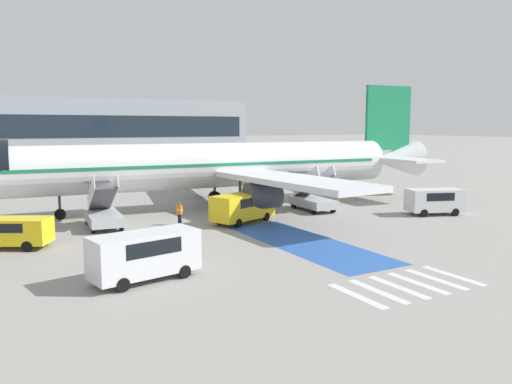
% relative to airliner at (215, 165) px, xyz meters
% --- Properties ---
extents(ground_plane, '(600.00, 600.00, 0.00)m').
position_rel_airliner_xyz_m(ground_plane, '(-2.56, 0.16, -3.79)').
color(ground_plane, gray).
extents(apron_leadline_yellow, '(78.60, 5.69, 0.01)m').
position_rel_airliner_xyz_m(apron_leadline_yellow, '(-0.63, 0.04, -3.79)').
color(apron_leadline_yellow, gold).
rests_on(apron_leadline_yellow, ground_plane).
extents(apron_stand_patch_blue, '(4.31, 13.74, 0.01)m').
position_rel_airliner_xyz_m(apron_stand_patch_blue, '(-0.63, -14.68, -3.79)').
color(apron_stand_patch_blue, '#2856A8').
rests_on(apron_stand_patch_blue, ground_plane).
extents(apron_walkway_bar_0, '(0.44, 3.60, 0.01)m').
position_rel_airliner_xyz_m(apron_walkway_bar_0, '(-4.23, -23.83, -3.79)').
color(apron_walkway_bar_0, silver).
rests_on(apron_walkway_bar_0, ground_plane).
extents(apron_walkway_bar_1, '(0.44, 3.60, 0.01)m').
position_rel_airliner_xyz_m(apron_walkway_bar_1, '(-3.03, -23.83, -3.79)').
color(apron_walkway_bar_1, silver).
rests_on(apron_walkway_bar_1, ground_plane).
extents(apron_walkway_bar_2, '(0.44, 3.60, 0.01)m').
position_rel_airliner_xyz_m(apron_walkway_bar_2, '(-1.83, -23.83, -3.79)').
color(apron_walkway_bar_2, silver).
rests_on(apron_walkway_bar_2, ground_plane).
extents(apron_walkway_bar_3, '(0.44, 3.60, 0.01)m').
position_rel_airliner_xyz_m(apron_walkway_bar_3, '(-0.63, -23.83, -3.79)').
color(apron_walkway_bar_3, silver).
rests_on(apron_walkway_bar_3, ground_plane).
extents(apron_walkway_bar_4, '(0.44, 3.60, 0.01)m').
position_rel_airliner_xyz_m(apron_walkway_bar_4, '(0.57, -23.83, -3.79)').
color(apron_walkway_bar_4, silver).
rests_on(apron_walkway_bar_4, ground_plane).
extents(apron_walkway_bar_5, '(0.44, 3.60, 0.01)m').
position_rel_airliner_xyz_m(apron_walkway_bar_5, '(1.77, -23.83, -3.79)').
color(apron_walkway_bar_5, silver).
rests_on(apron_walkway_bar_5, ground_plane).
extents(airliner, '(45.04, 33.32, 11.24)m').
position_rel_airliner_xyz_m(airliner, '(0.00, 0.00, 0.00)').
color(airliner, silver).
rests_on(airliner, ground_plane).
extents(boarding_stairs_forward, '(2.53, 5.35, 3.97)m').
position_rel_airliner_xyz_m(boarding_stairs_forward, '(-10.49, -3.77, -2.81)').
color(boarding_stairs_forward, '#ADB2BA').
rests_on(boarding_stairs_forward, ground_plane).
extents(boarding_stairs_aft, '(2.53, 5.35, 4.03)m').
position_rel_airliner_xyz_m(boarding_stairs_aft, '(6.86, -4.98, -2.80)').
color(boarding_stairs_aft, '#ADB2BA').
rests_on(boarding_stairs_aft, ground_plane).
extents(fuel_tanker, '(3.52, 10.63, 3.66)m').
position_rel_airliner_xyz_m(fuel_tanker, '(7.40, 19.29, -1.93)').
color(fuel_tanker, '#38383D').
rests_on(fuel_tanker, ground_plane).
extents(service_van_0, '(5.32, 2.86, 2.26)m').
position_rel_airliner_xyz_m(service_van_0, '(-11.47, -17.31, -2.44)').
color(service_van_0, silver).
rests_on(service_van_0, ground_plane).
extents(service_van_1, '(5.67, 3.86, 2.17)m').
position_rel_airliner_xyz_m(service_van_1, '(-0.90, -6.95, -2.49)').
color(service_van_1, yellow).
rests_on(service_van_1, ground_plane).
extents(service_van_2, '(5.13, 3.94, 1.81)m').
position_rel_airliner_xyz_m(service_van_2, '(-16.76, -7.35, -2.68)').
color(service_van_2, yellow).
rests_on(service_van_2, ground_plane).
extents(service_van_3, '(4.76, 3.31, 2.10)m').
position_rel_airliner_xyz_m(service_van_3, '(14.26, -11.58, -2.53)').
color(service_van_3, silver).
rests_on(service_van_3, ground_plane).
extents(ground_crew_0, '(0.40, 0.49, 1.69)m').
position_rel_airliner_xyz_m(ground_crew_0, '(-5.44, -5.65, -2.82)').
color(ground_crew_0, '#191E38').
rests_on(ground_crew_0, ground_plane).
extents(ground_crew_1, '(0.42, 0.49, 1.83)m').
position_rel_airliner_xyz_m(ground_crew_1, '(2.67, -4.34, -2.73)').
color(ground_crew_1, '#191E38').
rests_on(ground_crew_1, ground_plane).
extents(terminal_building, '(87.21, 12.10, 12.99)m').
position_rel_airliner_xyz_m(terminal_building, '(-5.44, 72.57, 2.70)').
color(terminal_building, '#89939E').
rests_on(terminal_building, ground_plane).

